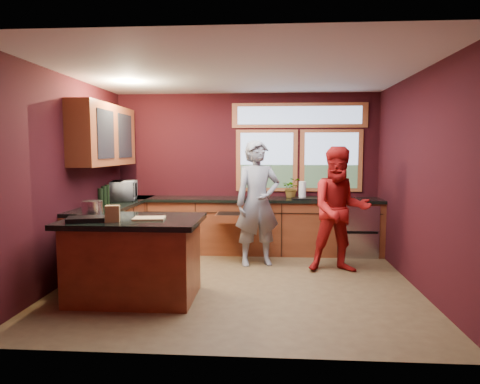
# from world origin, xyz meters

# --- Properties ---
(floor) EXTENTS (4.50, 4.50, 0.00)m
(floor) POSITION_xyz_m (0.00, 0.00, 0.00)
(floor) COLOR brown
(floor) RESTS_ON ground
(room_shell) EXTENTS (4.52, 4.02, 2.71)m
(room_shell) POSITION_xyz_m (-0.60, 0.32, 1.80)
(room_shell) COLOR black
(room_shell) RESTS_ON ground
(back_counter) EXTENTS (4.50, 0.64, 0.93)m
(back_counter) POSITION_xyz_m (0.20, 1.70, 0.46)
(back_counter) COLOR #562614
(back_counter) RESTS_ON floor
(left_counter) EXTENTS (0.64, 2.30, 0.93)m
(left_counter) POSITION_xyz_m (-1.95, 0.85, 0.47)
(left_counter) COLOR #562614
(left_counter) RESTS_ON floor
(island) EXTENTS (1.55, 1.05, 0.95)m
(island) POSITION_xyz_m (-1.16, -0.65, 0.48)
(island) COLOR #562614
(island) RESTS_ON floor
(person_grey) EXTENTS (0.78, 0.63, 1.87)m
(person_grey) POSITION_xyz_m (0.23, 0.92, 0.94)
(person_grey) COLOR slate
(person_grey) RESTS_ON floor
(person_red) EXTENTS (0.90, 0.72, 1.78)m
(person_red) POSITION_xyz_m (1.40, 0.64, 0.89)
(person_red) COLOR #9E1312
(person_red) RESTS_ON floor
(microwave) EXTENTS (0.49, 0.63, 0.31)m
(microwave) POSITION_xyz_m (-1.92, 1.23, 1.08)
(microwave) COLOR #999999
(microwave) RESTS_ON left_counter
(potted_plant) EXTENTS (0.30, 0.26, 0.34)m
(potted_plant) POSITION_xyz_m (0.77, 1.75, 1.10)
(potted_plant) COLOR #999999
(potted_plant) RESTS_ON back_counter
(paper_towel) EXTENTS (0.12, 0.12, 0.28)m
(paper_towel) POSITION_xyz_m (0.95, 1.70, 1.07)
(paper_towel) COLOR white
(paper_towel) RESTS_ON back_counter
(cutting_board) EXTENTS (0.38, 0.29, 0.02)m
(cutting_board) POSITION_xyz_m (-0.96, -0.70, 0.95)
(cutting_board) COLOR tan
(cutting_board) RESTS_ON island
(stock_pot) EXTENTS (0.24, 0.24, 0.18)m
(stock_pot) POSITION_xyz_m (-1.71, -0.50, 1.03)
(stock_pot) COLOR silver
(stock_pot) RESTS_ON island
(paper_bag) EXTENTS (0.17, 0.15, 0.18)m
(paper_bag) POSITION_xyz_m (-1.31, -0.90, 1.03)
(paper_bag) COLOR brown
(paper_bag) RESTS_ON island
(black_tray) EXTENTS (0.47, 0.39, 0.05)m
(black_tray) POSITION_xyz_m (-1.61, -0.90, 0.97)
(black_tray) COLOR black
(black_tray) RESTS_ON island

